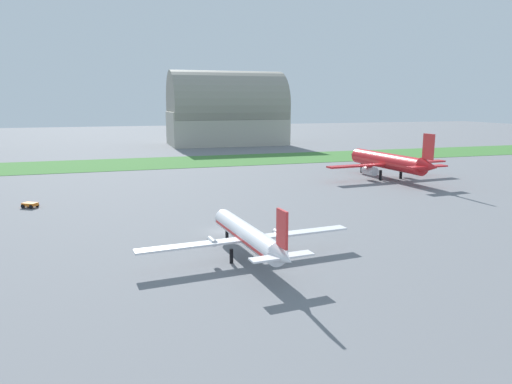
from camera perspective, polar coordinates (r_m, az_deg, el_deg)
name	(u,v)px	position (r m, az deg, el deg)	size (l,w,h in m)	color
ground_plane	(223,232)	(67.17, -4.05, -4.84)	(600.00, 600.00, 0.00)	slate
grass_taxiway_strip	(162,163)	(144.43, -11.34, 3.51)	(360.00, 28.00, 0.08)	#3D7533
airplane_foreground_turboprop	(248,235)	(55.13, -0.96, -5.25)	(26.25, 22.51, 7.86)	white
airplane_parked_jet_far	(389,162)	(116.06, 15.78, 3.57)	(32.68, 32.10, 11.55)	red
baggage_cart_near_gate	(30,205)	(90.75, -25.73, -1.38)	(2.95, 2.76, 0.90)	orange
hangar_distant	(227,112)	(201.96, -3.59, 9.60)	(48.20, 28.37, 30.70)	#B2AD9E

